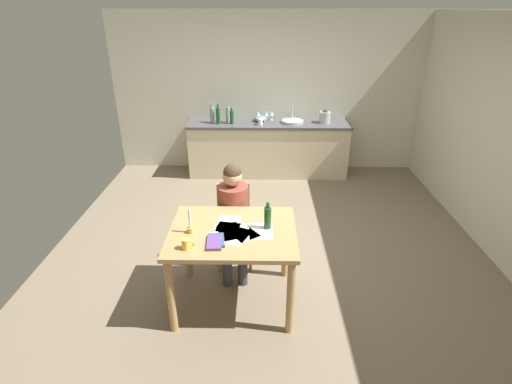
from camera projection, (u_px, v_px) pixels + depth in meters
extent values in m
cube|color=#7A6B56|center=(270.00, 244.00, 4.82)|extent=(5.20, 5.20, 0.04)
cube|color=beige|center=(269.00, 94.00, 6.60)|extent=(5.20, 0.12, 2.60)
cube|color=beige|center=(512.00, 143.00, 4.21)|extent=(0.12, 5.20, 2.60)
cube|color=beige|center=(268.00, 149.00, 6.65)|extent=(2.63, 0.60, 0.86)
cube|color=#4C4C51|center=(268.00, 124.00, 6.46)|extent=(2.67, 0.64, 0.04)
cube|color=tan|center=(233.00, 232.00, 3.54)|extent=(1.15, 0.93, 0.04)
cylinder|color=tan|center=(171.00, 296.00, 3.36)|extent=(0.07, 0.07, 0.76)
cylinder|color=tan|center=(290.00, 297.00, 3.34)|extent=(0.07, 0.07, 0.76)
cylinder|color=tan|center=(187.00, 244.00, 4.09)|extent=(0.07, 0.07, 0.76)
cylinder|color=tan|center=(286.00, 245.00, 4.08)|extent=(0.07, 0.07, 0.76)
cube|color=tan|center=(234.00, 225.00, 4.26)|extent=(0.43, 0.43, 0.04)
cube|color=tan|center=(233.00, 200.00, 4.33)|extent=(0.36, 0.06, 0.40)
cylinder|color=tan|center=(219.00, 253.00, 4.20)|extent=(0.04, 0.04, 0.47)
cylinder|color=tan|center=(250.00, 252.00, 4.22)|extent=(0.04, 0.04, 0.47)
cylinder|color=tan|center=(220.00, 236.00, 4.51)|extent=(0.04, 0.04, 0.47)
cylinder|color=tan|center=(249.00, 235.00, 4.52)|extent=(0.04, 0.04, 0.47)
cylinder|color=brown|center=(233.00, 208.00, 4.14)|extent=(0.34, 0.34, 0.50)
sphere|color=#D8AD8C|center=(232.00, 176.00, 3.99)|extent=(0.20, 0.20, 0.20)
sphere|color=#473323|center=(232.00, 173.00, 3.97)|extent=(0.19, 0.19, 0.19)
cylinder|color=#383847|center=(226.00, 237.00, 4.08)|extent=(0.16, 0.39, 0.13)
cylinder|color=#383847|center=(227.00, 266.00, 4.00)|extent=(0.10, 0.10, 0.45)
cylinder|color=#383847|center=(242.00, 237.00, 4.08)|extent=(0.16, 0.39, 0.13)
cylinder|color=#383847|center=(243.00, 265.00, 4.01)|extent=(0.10, 0.10, 0.45)
cylinder|color=#F2CC4C|center=(186.00, 244.00, 3.25)|extent=(0.07, 0.07, 0.09)
torus|color=#F2CC4C|center=(191.00, 243.00, 3.24)|extent=(0.06, 0.01, 0.06)
cylinder|color=gold|center=(191.00, 230.00, 3.49)|extent=(0.06, 0.06, 0.05)
cylinder|color=white|center=(190.00, 218.00, 3.44)|extent=(0.02, 0.02, 0.19)
cube|color=#64408E|center=(214.00, 243.00, 3.33)|extent=(0.14, 0.23, 0.03)
cube|color=#2D5564|center=(216.00, 240.00, 3.36)|extent=(0.17, 0.23, 0.02)
cube|color=white|center=(226.00, 230.00, 3.53)|extent=(0.26, 0.33, 0.00)
cube|color=white|center=(242.00, 232.00, 3.50)|extent=(0.35, 0.36, 0.00)
cube|color=white|center=(236.00, 236.00, 3.45)|extent=(0.31, 0.35, 0.00)
cube|color=white|center=(229.00, 224.00, 3.64)|extent=(0.22, 0.31, 0.00)
cube|color=white|center=(230.00, 231.00, 3.52)|extent=(0.31, 0.35, 0.00)
cube|color=white|center=(261.00, 231.00, 3.52)|extent=(0.22, 0.30, 0.00)
cylinder|color=#194C23|center=(268.00, 218.00, 3.53)|extent=(0.06, 0.06, 0.21)
cylinder|color=#194C23|center=(268.00, 205.00, 3.47)|extent=(0.03, 0.03, 0.05)
cylinder|color=#B2B7BC|center=(292.00, 121.00, 6.43)|extent=(0.36, 0.36, 0.04)
cylinder|color=silver|center=(292.00, 113.00, 6.53)|extent=(0.02, 0.02, 0.24)
cylinder|color=#8C999E|center=(212.00, 115.00, 6.39)|extent=(0.08, 0.08, 0.25)
cylinder|color=#8C999E|center=(212.00, 106.00, 6.32)|extent=(0.03, 0.03, 0.06)
cylinder|color=#194C23|center=(218.00, 116.00, 6.34)|extent=(0.06, 0.06, 0.25)
cylinder|color=#194C23|center=(218.00, 106.00, 6.27)|extent=(0.03, 0.03, 0.06)
cylinder|color=#8C999E|center=(228.00, 115.00, 6.41)|extent=(0.07, 0.07, 0.24)
cylinder|color=#8C999E|center=(228.00, 106.00, 6.34)|extent=(0.03, 0.03, 0.06)
cylinder|color=#194C23|center=(232.00, 117.00, 6.34)|extent=(0.06, 0.06, 0.21)
cylinder|color=#194C23|center=(232.00, 109.00, 6.28)|extent=(0.03, 0.03, 0.05)
ellipsoid|color=#668C99|center=(261.00, 119.00, 6.48)|extent=(0.21, 0.21, 0.10)
cylinder|color=#B7BABF|center=(325.00, 117.00, 6.39)|extent=(0.18, 0.18, 0.18)
cone|color=#262628|center=(325.00, 111.00, 6.35)|extent=(0.11, 0.11, 0.04)
cylinder|color=silver|center=(271.00, 120.00, 6.58)|extent=(0.06, 0.06, 0.00)
cylinder|color=silver|center=(272.00, 118.00, 6.57)|extent=(0.01, 0.01, 0.07)
cone|color=silver|center=(272.00, 113.00, 6.53)|extent=(0.07, 0.07, 0.08)
cylinder|color=silver|center=(266.00, 120.00, 6.58)|extent=(0.06, 0.06, 0.00)
cylinder|color=silver|center=(266.00, 118.00, 6.57)|extent=(0.01, 0.01, 0.07)
cone|color=silver|center=(266.00, 113.00, 6.53)|extent=(0.07, 0.07, 0.08)
cylinder|color=silver|center=(258.00, 120.00, 6.58)|extent=(0.06, 0.06, 0.00)
cylinder|color=silver|center=(258.00, 118.00, 6.57)|extent=(0.01, 0.01, 0.07)
cone|color=silver|center=(258.00, 113.00, 6.54)|extent=(0.07, 0.07, 0.08)
cylinder|color=white|center=(260.00, 122.00, 6.29)|extent=(0.08, 0.08, 0.10)
torus|color=white|center=(263.00, 122.00, 6.29)|extent=(0.07, 0.01, 0.07)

